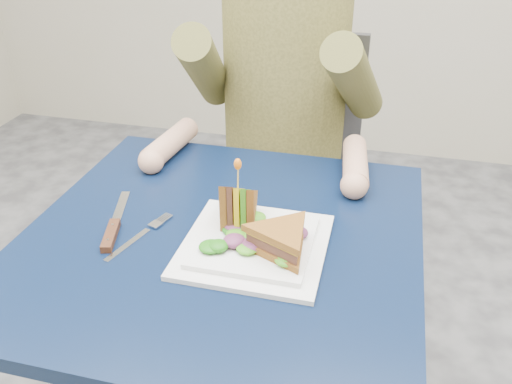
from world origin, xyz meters
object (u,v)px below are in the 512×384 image
(knife, at_px, (113,230))
(sandwich_flat, at_px, (282,240))
(plate, at_px, (255,244))
(chair, at_px, (288,163))
(fork, at_px, (138,237))
(sandwich_upright, at_px, (239,208))
(table, at_px, (222,267))
(diner, at_px, (284,55))

(knife, bearing_deg, sandwich_flat, -1.33)
(plate, xyz_separation_m, sandwich_flat, (0.06, -0.03, 0.04))
(chair, distance_m, sandwich_flat, 0.79)
(chair, xyz_separation_m, plate, (0.07, -0.72, 0.20))
(plate, height_order, sandwich_flat, sandwich_flat)
(fork, bearing_deg, chair, 78.80)
(sandwich_flat, xyz_separation_m, knife, (-0.33, 0.01, -0.04))
(sandwich_upright, bearing_deg, fork, -158.77)
(sandwich_flat, bearing_deg, fork, 179.89)
(table, height_order, chair, chair)
(diner, bearing_deg, sandwich_flat, -78.52)
(table, xyz_separation_m, diner, (-0.00, 0.58, 0.26))
(plate, bearing_deg, chair, 95.84)
(plate, distance_m, knife, 0.28)
(plate, relative_size, sandwich_upright, 1.79)
(chair, distance_m, knife, 0.79)
(chair, xyz_separation_m, sandwich_upright, (0.03, -0.68, 0.24))
(knife, bearing_deg, sandwich_upright, 14.89)
(fork, relative_size, knife, 0.81)
(diner, height_order, fork, diner)
(sandwich_upright, distance_m, knife, 0.25)
(diner, distance_m, sandwich_flat, 0.66)
(table, distance_m, fork, 0.18)
(plate, distance_m, fork, 0.22)
(table, bearing_deg, fork, -159.93)
(diner, bearing_deg, table, -90.00)
(table, xyz_separation_m, fork, (-0.15, -0.05, 0.08))
(plate, relative_size, knife, 1.20)
(plate, relative_size, sandwich_flat, 1.38)
(table, xyz_separation_m, sandwich_upright, (0.03, 0.02, 0.13))
(table, relative_size, sandwich_upright, 5.15)
(sandwich_upright, bearing_deg, table, -153.53)
(table, distance_m, sandwich_upright, 0.14)
(diner, relative_size, knife, 3.43)
(table, relative_size, knife, 3.46)
(diner, height_order, sandwich_flat, diner)
(fork, distance_m, knife, 0.06)
(sandwich_upright, bearing_deg, plate, -46.56)
(diner, distance_m, sandwich_upright, 0.58)
(table, xyz_separation_m, knife, (-0.20, -0.05, 0.09))
(plate, height_order, knife, plate)
(table, bearing_deg, sandwich_upright, 26.47)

